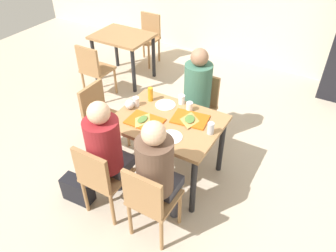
{
  "coord_description": "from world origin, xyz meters",
  "views": [
    {
      "loc": [
        1.34,
        -2.31,
        2.73
      ],
      "look_at": [
        0.0,
        0.0,
        0.68
      ],
      "focal_mm": 34.78,
      "sensor_mm": 36.0,
      "label": 1
    }
  ],
  "objects_px": {
    "plastic_cup_c": "(136,101)",
    "plastic_cup_d": "(189,107)",
    "chair_left_end": "(100,114)",
    "background_chair_near": "(94,68)",
    "person_far_side": "(196,92)",
    "tray_red_far": "(190,119)",
    "paper_plate_near_edge": "(171,137)",
    "person_in_red": "(107,148)",
    "person_in_brown_jacket": "(157,169)",
    "chair_near_right": "(149,199)",
    "background_chair_far": "(148,35)",
    "paper_plate_center": "(165,105)",
    "condiment_bottle": "(150,94)",
    "foil_bundle": "(130,104)",
    "pizza_slice_a": "(142,120)",
    "chair_near_left": "(101,176)",
    "tray_red_near": "(145,121)",
    "plastic_cup_a": "(182,99)",
    "soda_can": "(211,128)",
    "background_table": "(123,43)",
    "chair_far_side": "(200,104)",
    "pizza_slice_b": "(190,119)",
    "plastic_cup_b": "(152,136)",
    "handbag": "(78,190)",
    "main_table": "(168,128)"
  },
  "relations": [
    {
      "from": "plastic_cup_d",
      "to": "background_chair_far",
      "type": "relative_size",
      "value": 0.12
    },
    {
      "from": "chair_left_end",
      "to": "person_far_side",
      "type": "bearing_deg",
      "value": 35.02
    },
    {
      "from": "pizza_slice_b",
      "to": "background_chair_far",
      "type": "relative_size",
      "value": 0.29
    },
    {
      "from": "chair_left_end",
      "to": "plastic_cup_a",
      "type": "relative_size",
      "value": 8.62
    },
    {
      "from": "plastic_cup_d",
      "to": "foil_bundle",
      "type": "distance_m",
      "value": 0.64
    },
    {
      "from": "tray_red_near",
      "to": "foil_bundle",
      "type": "height_order",
      "value": "foil_bundle"
    },
    {
      "from": "tray_red_far",
      "to": "paper_plate_near_edge",
      "type": "xyz_separation_m",
      "value": [
        -0.03,
        -0.35,
        -0.0
      ]
    },
    {
      "from": "tray_red_near",
      "to": "background_table",
      "type": "height_order",
      "value": "tray_red_near"
    },
    {
      "from": "chair_near_right",
      "to": "background_chair_far",
      "type": "distance_m",
      "value": 3.71
    },
    {
      "from": "tray_red_near",
      "to": "plastic_cup_a",
      "type": "height_order",
      "value": "plastic_cup_a"
    },
    {
      "from": "paper_plate_center",
      "to": "plastic_cup_a",
      "type": "xyz_separation_m",
      "value": [
        0.14,
        0.12,
        0.05
      ]
    },
    {
      "from": "pizza_slice_a",
      "to": "plastic_cup_c",
      "type": "height_order",
      "value": "plastic_cup_c"
    },
    {
      "from": "condiment_bottle",
      "to": "plastic_cup_d",
      "type": "bearing_deg",
      "value": 5.03
    },
    {
      "from": "soda_can",
      "to": "background_chair_far",
      "type": "xyz_separation_m",
      "value": [
        -2.22,
        2.3,
        -0.31
      ]
    },
    {
      "from": "person_in_red",
      "to": "person_far_side",
      "type": "height_order",
      "value": "same"
    },
    {
      "from": "chair_near_right",
      "to": "tray_red_near",
      "type": "relative_size",
      "value": 2.4
    },
    {
      "from": "plastic_cup_b",
      "to": "foil_bundle",
      "type": "xyz_separation_m",
      "value": [
        -0.49,
        0.33,
        0.0
      ]
    },
    {
      "from": "chair_near_right",
      "to": "condiment_bottle",
      "type": "height_order",
      "value": "condiment_bottle"
    },
    {
      "from": "handbag",
      "to": "tray_red_far",
      "type": "bearing_deg",
      "value": 48.83
    },
    {
      "from": "chair_far_side",
      "to": "paper_plate_near_edge",
      "type": "bearing_deg",
      "value": -80.86
    },
    {
      "from": "chair_near_left",
      "to": "soda_can",
      "type": "bearing_deg",
      "value": 47.84
    },
    {
      "from": "chair_far_side",
      "to": "pizza_slice_b",
      "type": "xyz_separation_m",
      "value": [
        0.2,
        -0.7,
        0.28
      ]
    },
    {
      "from": "plastic_cup_c",
      "to": "background_chair_far",
      "type": "relative_size",
      "value": 0.12
    },
    {
      "from": "person_in_brown_jacket",
      "to": "paper_plate_center",
      "type": "xyz_separation_m",
      "value": [
        -0.43,
        0.87,
        0.01
      ]
    },
    {
      "from": "chair_far_side",
      "to": "tray_red_near",
      "type": "distance_m",
      "value": 0.99
    },
    {
      "from": "foil_bundle",
      "to": "plastic_cup_d",
      "type": "bearing_deg",
      "value": 26.5
    },
    {
      "from": "plastic_cup_c",
      "to": "plastic_cup_d",
      "type": "xyz_separation_m",
      "value": [
        0.54,
        0.2,
        0.0
      ]
    },
    {
      "from": "handbag",
      "to": "plastic_cup_a",
      "type": "bearing_deg",
      "value": 62.7
    },
    {
      "from": "plastic_cup_a",
      "to": "background_table",
      "type": "xyz_separation_m",
      "value": [
        -1.73,
        1.24,
        -0.18
      ]
    },
    {
      "from": "paper_plate_center",
      "to": "pizza_slice_b",
      "type": "xyz_separation_m",
      "value": [
        0.36,
        -0.13,
        0.02
      ]
    },
    {
      "from": "paper_plate_near_edge",
      "to": "plastic_cup_a",
      "type": "height_order",
      "value": "plastic_cup_a"
    },
    {
      "from": "chair_near_right",
      "to": "paper_plate_center",
      "type": "height_order",
      "value": "chair_near_right"
    },
    {
      "from": "person_in_brown_jacket",
      "to": "tray_red_far",
      "type": "distance_m",
      "value": 0.78
    },
    {
      "from": "foil_bundle",
      "to": "chair_near_right",
      "type": "bearing_deg",
      "value": -46.37
    },
    {
      "from": "chair_near_right",
      "to": "soda_can",
      "type": "height_order",
      "value": "soda_can"
    },
    {
      "from": "pizza_slice_b",
      "to": "background_chair_near",
      "type": "relative_size",
      "value": 0.29
    },
    {
      "from": "pizza_slice_a",
      "to": "background_chair_far",
      "type": "bearing_deg",
      "value": 122.01
    },
    {
      "from": "person_in_brown_jacket",
      "to": "soda_can",
      "type": "distance_m",
      "value": 0.7
    },
    {
      "from": "chair_near_left",
      "to": "tray_red_far",
      "type": "relative_size",
      "value": 2.4
    },
    {
      "from": "person_in_brown_jacket",
      "to": "soda_can",
      "type": "bearing_deg",
      "value": 74.15
    },
    {
      "from": "plastic_cup_d",
      "to": "chair_near_left",
      "type": "bearing_deg",
      "value": -109.84
    },
    {
      "from": "plastic_cup_a",
      "to": "condiment_bottle",
      "type": "xyz_separation_m",
      "value": [
        -0.33,
        -0.12,
        0.03
      ]
    },
    {
      "from": "chair_left_end",
      "to": "background_chair_near",
      "type": "relative_size",
      "value": 1.0
    },
    {
      "from": "paper_plate_center",
      "to": "plastic_cup_d",
      "type": "height_order",
      "value": "plastic_cup_d"
    },
    {
      "from": "chair_far_side",
      "to": "person_in_red",
      "type": "bearing_deg",
      "value": -100.69
    },
    {
      "from": "person_in_brown_jacket",
      "to": "plastic_cup_d",
      "type": "relative_size",
      "value": 12.72
    },
    {
      "from": "person_in_red",
      "to": "person_in_brown_jacket",
      "type": "distance_m",
      "value": 0.54
    },
    {
      "from": "chair_left_end",
      "to": "background_chair_near",
      "type": "bearing_deg",
      "value": 134.2
    },
    {
      "from": "main_table",
      "to": "plastic_cup_b",
      "type": "relative_size",
      "value": 10.87
    },
    {
      "from": "tray_red_near",
      "to": "pizza_slice_b",
      "type": "xyz_separation_m",
      "value": [
        0.39,
        0.23,
        0.02
      ]
    }
  ]
}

